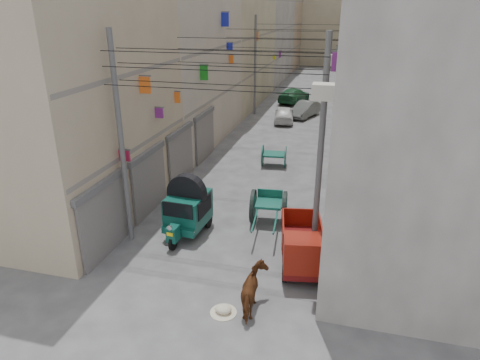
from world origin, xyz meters
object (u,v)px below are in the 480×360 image
(second_cart, at_px, (274,155))
(horse, at_px, (254,291))
(distant_car_grey, at_px, (305,109))
(distant_car_white, at_px, (284,114))
(feed_sack, at_px, (223,309))
(distant_car_green, at_px, (294,95))
(tonga_cart, at_px, (269,206))
(auto_rickshaw, at_px, (188,207))
(mini_truck, at_px, (302,251))

(second_cart, xyz_separation_m, horse, (1.76, -12.69, 0.04))
(distant_car_grey, bearing_deg, distant_car_white, -105.59)
(feed_sack, distance_m, distant_car_grey, 25.43)
(distant_car_grey, bearing_deg, distant_car_green, 125.42)
(tonga_cart, distance_m, horse, 5.80)
(auto_rickshaw, bearing_deg, distant_car_white, 90.78)
(distant_car_green, bearing_deg, auto_rickshaw, 102.93)
(distant_car_grey, height_order, distant_car_green, distant_car_green)
(feed_sack, distance_m, distant_car_white, 23.39)
(horse, xyz_separation_m, distant_car_green, (-3.17, 30.67, -0.03))
(auto_rickshaw, bearing_deg, second_cart, 80.65)
(auto_rickshaw, xyz_separation_m, distant_car_grey, (2.27, 21.01, -0.51))
(mini_truck, relative_size, distant_car_green, 0.70)
(tonga_cart, height_order, distant_car_white, tonga_cart)
(second_cart, distance_m, distant_car_green, 18.04)
(auto_rickshaw, height_order, second_cart, auto_rickshaw)
(mini_truck, xyz_separation_m, distant_car_white, (-3.98, 20.47, -0.19))
(distant_car_white, bearing_deg, tonga_cart, 89.21)
(distant_car_grey, bearing_deg, mini_truck, -65.24)
(distant_car_green, bearing_deg, tonga_cart, 109.74)
(tonga_cart, bearing_deg, auto_rickshaw, -156.01)
(auto_rickshaw, distance_m, feed_sack, 5.34)
(mini_truck, relative_size, distant_car_grey, 0.84)
(horse, distance_m, distant_car_white, 23.13)
(distant_car_grey, bearing_deg, feed_sack, -70.45)
(second_cart, bearing_deg, mini_truck, -80.50)
(auto_rickshaw, height_order, feed_sack, auto_rickshaw)
(auto_rickshaw, bearing_deg, tonga_cart, 32.88)
(mini_truck, relative_size, distant_car_white, 0.87)
(tonga_cart, distance_m, feed_sack, 6.15)
(feed_sack, relative_size, horse, 0.31)
(feed_sack, bearing_deg, second_cart, 93.88)
(mini_truck, distance_m, feed_sack, 3.53)
(distant_car_white, height_order, distant_car_grey, distant_car_white)
(mini_truck, distance_m, distant_car_green, 28.52)
(feed_sack, xyz_separation_m, horse, (0.88, 0.35, 0.57))
(horse, bearing_deg, tonga_cart, -90.37)
(feed_sack, bearing_deg, distant_car_white, 94.86)
(feed_sack, relative_size, distant_car_green, 0.11)
(tonga_cart, distance_m, second_cart, 7.01)
(second_cart, bearing_deg, distant_car_green, 88.20)
(second_cart, height_order, distant_car_grey, distant_car_grey)
(distant_car_white, relative_size, distant_car_grey, 0.97)
(auto_rickshaw, distance_m, mini_truck, 5.09)
(horse, bearing_deg, distant_car_green, -91.44)
(mini_truck, bearing_deg, second_cart, 95.77)
(tonga_cart, xyz_separation_m, feed_sack, (-0.18, -6.11, -0.63))
(tonga_cart, distance_m, mini_truck, 3.76)
(feed_sack, bearing_deg, horse, 21.78)
(auto_rickshaw, xyz_separation_m, mini_truck, (4.83, -1.58, -0.32))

